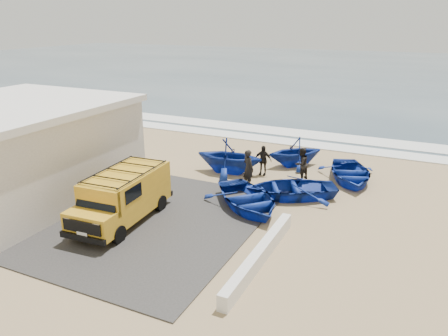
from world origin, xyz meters
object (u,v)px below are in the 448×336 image
(building, at_px, (15,149))
(boat_mid_left, at_px, (229,156))
(boat_mid_right, at_px, (350,173))
(parapet, at_px, (260,255))
(fisherman_middle, at_px, (301,164))
(fisherman_back, at_px, (263,160))
(boat_near_left, at_px, (247,199))
(fisherman_front, at_px, (248,168))
(van, at_px, (123,195))
(boat_near_right, at_px, (290,188))
(boat_far_left, at_px, (295,152))

(building, distance_m, boat_mid_left, 10.40)
(boat_mid_right, bearing_deg, building, -168.94)
(parapet, bearing_deg, building, 175.42)
(fisherman_middle, height_order, fisherman_back, fisherman_middle)
(boat_near_left, distance_m, fisherman_middle, 4.67)
(fisherman_front, xyz_separation_m, fisherman_middle, (2.07, 2.09, -0.10))
(boat_mid_left, bearing_deg, van, 163.78)
(building, xyz_separation_m, fisherman_middle, (11.52, 7.46, -1.32))
(boat_near_right, relative_size, boat_far_left, 1.34)
(boat_mid_right, relative_size, fisherman_middle, 2.43)
(boat_mid_right, xyz_separation_m, boat_far_left, (-3.24, 1.14, 0.40))
(building, distance_m, boat_near_left, 10.96)
(van, distance_m, boat_far_left, 10.66)
(parapet, height_order, boat_near_right, boat_near_right)
(boat_mid_right, relative_size, fisherman_back, 2.55)
(building, xyz_separation_m, fisherman_front, (9.45, 5.37, -1.22))
(building, bearing_deg, fisherman_front, 29.63)
(parapet, distance_m, boat_near_left, 4.46)
(boat_near_right, bearing_deg, boat_mid_left, -142.65)
(building, distance_m, parapet, 12.68)
(boat_far_left, xyz_separation_m, fisherman_back, (-1.12, -2.14, -0.03))
(parapet, distance_m, boat_far_left, 10.62)
(parapet, relative_size, boat_near_left, 1.39)
(van, xyz_separation_m, boat_near_right, (5.40, 5.32, -0.70))
(building, relative_size, boat_far_left, 2.99)
(boat_far_left, relative_size, fisherman_middle, 1.87)
(fisherman_middle, bearing_deg, boat_far_left, -130.89)
(parapet, xyz_separation_m, fisherman_middle, (-0.98, 8.46, 0.57))
(fisherman_back, bearing_deg, boat_near_left, -83.16)
(boat_far_left, height_order, fisherman_front, fisherman_front)
(boat_mid_left, bearing_deg, building, 126.51)
(building, distance_m, boat_far_left, 14.26)
(boat_far_left, distance_m, fisherman_back, 2.41)
(boat_mid_right, relative_size, fisherman_front, 2.17)
(van, xyz_separation_m, boat_mid_left, (1.44, 7.15, -0.19))
(boat_near_left, distance_m, fisherman_front, 2.67)
(boat_near_right, relative_size, fisherman_middle, 2.50)
(fisherman_front, distance_m, fisherman_middle, 2.94)
(parapet, relative_size, van, 1.20)
(parapet, height_order, fisherman_front, fisherman_front)
(boat_mid_right, height_order, fisherman_middle, fisherman_middle)
(boat_far_left, distance_m, fisherman_middle, 2.17)
(parapet, bearing_deg, boat_far_left, 100.27)
(van, relative_size, fisherman_back, 3.13)
(boat_mid_left, relative_size, fisherman_back, 2.22)
(building, relative_size, van, 1.87)
(van, xyz_separation_m, fisherman_middle, (5.20, 7.78, -0.29))
(boat_mid_right, bearing_deg, van, -151.01)
(fisherman_middle, bearing_deg, parapet, 30.86)
(fisherman_front, bearing_deg, boat_mid_right, -114.78)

